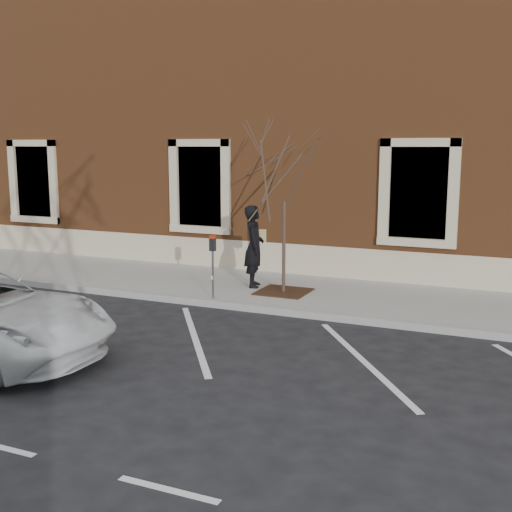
% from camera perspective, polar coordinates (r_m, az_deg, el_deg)
% --- Properties ---
extents(ground, '(120.00, 120.00, 0.00)m').
position_cam_1_polar(ground, '(13.97, -1.01, -4.84)').
color(ground, '#28282B').
rests_on(ground, ground).
extents(sidewalk_near, '(40.00, 3.50, 0.15)m').
position_cam_1_polar(sidewalk_near, '(15.51, 1.74, -3.07)').
color(sidewalk_near, '#A8A89E').
rests_on(sidewalk_near, ground).
extents(curb_near, '(40.00, 0.12, 0.15)m').
position_cam_1_polar(curb_near, '(13.91, -1.10, -4.58)').
color(curb_near, '#9E9E99').
rests_on(curb_near, ground).
extents(parking_stripes, '(28.00, 4.40, 0.01)m').
position_cam_1_polar(parking_stripes, '(12.09, -5.47, -7.21)').
color(parking_stripes, silver).
rests_on(parking_stripes, ground).
extents(building_civic, '(40.00, 8.62, 8.00)m').
position_cam_1_polar(building_civic, '(20.79, 8.21, 10.99)').
color(building_civic, brown).
rests_on(building_civic, ground).
extents(man, '(0.70, 0.84, 1.97)m').
position_cam_1_polar(man, '(15.41, -0.17, 0.87)').
color(man, black).
rests_on(man, sidewalk_near).
extents(parking_meter, '(0.13, 0.10, 1.43)m').
position_cam_1_polar(parking_meter, '(14.20, -3.87, 0.10)').
color(parking_meter, '#595B60').
rests_on(parking_meter, sidewalk_near).
extents(tree_grate, '(1.15, 1.15, 0.03)m').
position_cam_1_polar(tree_grate, '(14.99, 2.46, -3.18)').
color(tree_grate, '#3D2713').
rests_on(tree_grate, sidewalk_near).
extents(sapling, '(2.32, 2.32, 3.86)m').
position_cam_1_polar(sapling, '(14.62, 2.54, 7.14)').
color(sapling, '#45342A').
rests_on(sapling, sidewalk_near).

